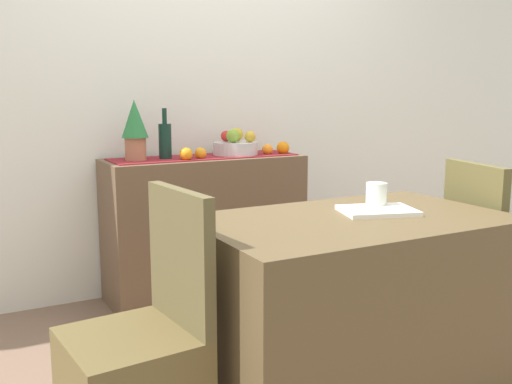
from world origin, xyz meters
TOP-DOWN VIEW (x-y plane):
  - ground_plane at (0.00, 0.00)m, footprint 6.40×6.40m
  - room_wall_rear at (0.00, 1.18)m, footprint 6.40×0.06m
  - sideboard_console at (-0.10, 0.92)m, footprint 1.16×0.42m
  - table_runner at (-0.10, 0.92)m, footprint 1.09×0.32m
  - fruit_bowl at (0.10, 0.92)m, footprint 0.27×0.27m
  - apple_center at (0.14, 0.98)m, footprint 0.08×0.08m
  - apple_upper at (0.07, 0.99)m, footprint 0.06×0.06m
  - apple_right at (0.07, 0.89)m, footprint 0.08×0.08m
  - apple_left at (0.17, 0.87)m, footprint 0.07×0.07m
  - wine_bottle at (-0.34, 0.92)m, footprint 0.07×0.07m
  - potted_plant at (-0.51, 0.92)m, footprint 0.15×0.15m
  - orange_loose_mid at (0.29, 0.86)m, footprint 0.07×0.07m
  - orange_loose_end at (-0.16, 0.84)m, footprint 0.07×0.07m
  - orange_loose_near_bowl at (0.39, 0.85)m, footprint 0.08×0.08m
  - orange_loose_far at (-0.26, 0.81)m, footprint 0.07×0.07m
  - dining_table at (-0.10, -0.48)m, footprint 1.17×0.72m
  - open_book at (0.03, -0.46)m, footprint 0.33×0.28m
  - coffee_cup at (0.08, -0.40)m, footprint 0.08×0.08m
  - chair_by_corner at (0.75, -0.48)m, footprint 0.48×0.48m

SIDE VIEW (x-z plane):
  - ground_plane at x=0.00m, z-range -0.02..0.00m
  - chair_by_corner at x=0.75m, z-range -0.18..0.72m
  - dining_table at x=-0.10m, z-range 0.00..0.74m
  - sideboard_console at x=-0.10m, z-range 0.00..0.83m
  - open_book at x=0.03m, z-range 0.74..0.76m
  - coffee_cup at x=0.08m, z-range 0.74..0.85m
  - table_runner at x=-0.10m, z-range 0.83..0.84m
  - orange_loose_mid at x=0.29m, z-range 0.83..0.90m
  - orange_loose_end at x=-0.16m, z-range 0.83..0.90m
  - orange_loose_far at x=-0.26m, z-range 0.83..0.90m
  - orange_loose_near_bowl at x=0.39m, z-range 0.83..0.91m
  - fruit_bowl at x=0.10m, z-range 0.84..0.91m
  - wine_bottle at x=-0.34m, z-range 0.80..1.08m
  - apple_upper at x=0.07m, z-range 0.91..0.98m
  - apple_left at x=0.17m, z-range 0.91..0.98m
  - apple_right at x=0.07m, z-range 0.91..0.99m
  - apple_center at x=0.14m, z-range 0.91..0.99m
  - potted_plant at x=-0.51m, z-range 0.85..1.18m
  - room_wall_rear at x=0.00m, z-range 0.00..2.70m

